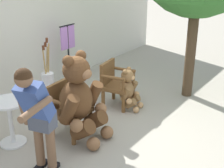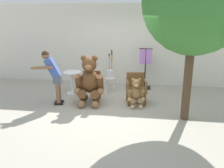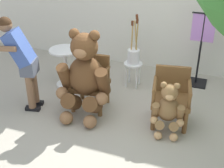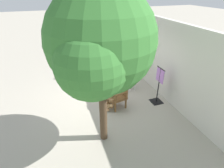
{
  "view_description": "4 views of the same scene",
  "coord_description": "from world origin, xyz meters",
  "px_view_note": "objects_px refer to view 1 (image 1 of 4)",
  "views": [
    {
      "loc": [
        -3.85,
        -2.68,
        2.65
      ],
      "look_at": [
        0.32,
        0.33,
        0.58
      ],
      "focal_mm": 50.0,
      "sensor_mm": 36.0,
      "label": 1
    },
    {
      "loc": [
        0.95,
        -6.34,
        2.66
      ],
      "look_at": [
        0.02,
        0.06,
        0.66
      ],
      "focal_mm": 40.0,
      "sensor_mm": 36.0,
      "label": 2
    },
    {
      "loc": [
        1.23,
        -3.59,
        2.83
      ],
      "look_at": [
        -0.12,
        0.01,
        0.74
      ],
      "focal_mm": 50.0,
      "sensor_mm": 36.0,
      "label": 3
    },
    {
      "loc": [
        5.37,
        -1.43,
        3.76
      ],
      "look_at": [
        0.35,
        0.34,
        0.76
      ],
      "focal_mm": 28.0,
      "sensor_mm": 36.0,
      "label": 4
    }
  ],
  "objects_px": {
    "teddy_bear_small": "(128,89)",
    "white_stool": "(49,92)",
    "wooden_chair_right": "(115,83)",
    "teddy_bear_large": "(80,99)",
    "clothing_display_stand": "(69,54)",
    "brush_bucket": "(48,77)",
    "person_visitor": "(37,112)",
    "wooden_chair_left": "(68,107)",
    "round_side_table": "(10,117)"
  },
  "relations": [
    {
      "from": "teddy_bear_small",
      "to": "white_stool",
      "type": "bearing_deg",
      "value": 126.92
    },
    {
      "from": "wooden_chair_right",
      "to": "person_visitor",
      "type": "bearing_deg",
      "value": -169.26
    },
    {
      "from": "wooden_chair_right",
      "to": "white_stool",
      "type": "bearing_deg",
      "value": 134.04
    },
    {
      "from": "wooden_chair_right",
      "to": "teddy_bear_small",
      "type": "distance_m",
      "value": 0.29
    },
    {
      "from": "wooden_chair_right",
      "to": "white_stool",
      "type": "xyz_separation_m",
      "value": [
        -0.87,
        0.9,
        -0.11
      ]
    },
    {
      "from": "wooden_chair_left",
      "to": "round_side_table",
      "type": "relative_size",
      "value": 1.19
    },
    {
      "from": "clothing_display_stand",
      "to": "round_side_table",
      "type": "bearing_deg",
      "value": -157.83
    },
    {
      "from": "round_side_table",
      "to": "clothing_display_stand",
      "type": "relative_size",
      "value": 0.53
    },
    {
      "from": "wooden_chair_right",
      "to": "round_side_table",
      "type": "distance_m",
      "value": 2.1
    },
    {
      "from": "teddy_bear_large",
      "to": "clothing_display_stand",
      "type": "distance_m",
      "value": 2.26
    },
    {
      "from": "wooden_chair_right",
      "to": "white_stool",
      "type": "distance_m",
      "value": 1.26
    },
    {
      "from": "wooden_chair_left",
      "to": "wooden_chair_right",
      "type": "bearing_deg",
      "value": -0.03
    },
    {
      "from": "wooden_chair_right",
      "to": "teddy_bear_small",
      "type": "bearing_deg",
      "value": -86.23
    },
    {
      "from": "white_stool",
      "to": "clothing_display_stand",
      "type": "relative_size",
      "value": 0.34
    },
    {
      "from": "person_visitor",
      "to": "clothing_display_stand",
      "type": "bearing_deg",
      "value": 36.28
    },
    {
      "from": "person_visitor",
      "to": "clothing_display_stand",
      "type": "height_order",
      "value": "person_visitor"
    },
    {
      "from": "wooden_chair_right",
      "to": "person_visitor",
      "type": "xyz_separation_m",
      "value": [
        -2.28,
        -0.43,
        0.45
      ]
    },
    {
      "from": "teddy_bear_large",
      "to": "teddy_bear_small",
      "type": "bearing_deg",
      "value": -1.22
    },
    {
      "from": "brush_bucket",
      "to": "person_visitor",
      "type": "bearing_deg",
      "value": -136.61
    },
    {
      "from": "teddy_bear_large",
      "to": "person_visitor",
      "type": "xyz_separation_m",
      "value": [
        -0.98,
        -0.18,
        0.23
      ]
    },
    {
      "from": "wooden_chair_left",
      "to": "clothing_display_stand",
      "type": "bearing_deg",
      "value": 42.47
    },
    {
      "from": "wooden_chair_left",
      "to": "teddy_bear_large",
      "type": "height_order",
      "value": "teddy_bear_large"
    },
    {
      "from": "wooden_chair_right",
      "to": "teddy_bear_large",
      "type": "relative_size",
      "value": 0.62
    },
    {
      "from": "wooden_chair_left",
      "to": "brush_bucket",
      "type": "bearing_deg",
      "value": 63.96
    },
    {
      "from": "round_side_table",
      "to": "brush_bucket",
      "type": "bearing_deg",
      "value": 19.53
    },
    {
      "from": "brush_bucket",
      "to": "round_side_table",
      "type": "bearing_deg",
      "value": -160.47
    },
    {
      "from": "person_visitor",
      "to": "round_side_table",
      "type": "bearing_deg",
      "value": 75.21
    },
    {
      "from": "teddy_bear_small",
      "to": "brush_bucket",
      "type": "relative_size",
      "value": 0.88
    },
    {
      "from": "white_stool",
      "to": "teddy_bear_small",
      "type": "bearing_deg",
      "value": -53.08
    },
    {
      "from": "person_visitor",
      "to": "brush_bucket",
      "type": "xyz_separation_m",
      "value": [
        1.41,
        1.33,
        -0.28
      ]
    },
    {
      "from": "teddy_bear_small",
      "to": "white_stool",
      "type": "relative_size",
      "value": 1.74
    },
    {
      "from": "person_visitor",
      "to": "white_stool",
      "type": "height_order",
      "value": "person_visitor"
    },
    {
      "from": "person_visitor",
      "to": "round_side_table",
      "type": "xyz_separation_m",
      "value": [
        0.24,
        0.92,
        -0.46
      ]
    },
    {
      "from": "wooden_chair_right",
      "to": "teddy_bear_large",
      "type": "height_order",
      "value": "teddy_bear_large"
    },
    {
      "from": "wooden_chair_left",
      "to": "round_side_table",
      "type": "distance_m",
      "value": 0.88
    },
    {
      "from": "clothing_display_stand",
      "to": "brush_bucket",
      "type": "bearing_deg",
      "value": -155.13
    },
    {
      "from": "wooden_chair_right",
      "to": "clothing_display_stand",
      "type": "height_order",
      "value": "clothing_display_stand"
    },
    {
      "from": "person_visitor",
      "to": "teddy_bear_small",
      "type": "bearing_deg",
      "value": 3.72
    },
    {
      "from": "wooden_chair_right",
      "to": "clothing_display_stand",
      "type": "relative_size",
      "value": 0.63
    },
    {
      "from": "wooden_chair_left",
      "to": "teddy_bear_small",
      "type": "height_order",
      "value": "wooden_chair_left"
    },
    {
      "from": "brush_bucket",
      "to": "teddy_bear_small",
      "type": "bearing_deg",
      "value": -53.14
    },
    {
      "from": "wooden_chair_right",
      "to": "teddy_bear_large",
      "type": "xyz_separation_m",
      "value": [
        -1.3,
        -0.26,
        0.22
      ]
    },
    {
      "from": "teddy_bear_small",
      "to": "clothing_display_stand",
      "type": "distance_m",
      "value": 1.74
    },
    {
      "from": "teddy_bear_small",
      "to": "brush_bucket",
      "type": "xyz_separation_m",
      "value": [
        -0.89,
        1.18,
        0.24
      ]
    },
    {
      "from": "brush_bucket",
      "to": "teddy_bear_large",
      "type": "bearing_deg",
      "value": -110.31
    },
    {
      "from": "wooden_chair_left",
      "to": "teddy_bear_large",
      "type": "bearing_deg",
      "value": -87.32
    },
    {
      "from": "round_side_table",
      "to": "white_stool",
      "type": "bearing_deg",
      "value": 19.51
    },
    {
      "from": "wooden_chair_right",
      "to": "brush_bucket",
      "type": "height_order",
      "value": "brush_bucket"
    },
    {
      "from": "wooden_chair_right",
      "to": "round_side_table",
      "type": "relative_size",
      "value": 1.19
    },
    {
      "from": "teddy_bear_small",
      "to": "white_stool",
      "type": "height_order",
      "value": "teddy_bear_small"
    }
  ]
}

